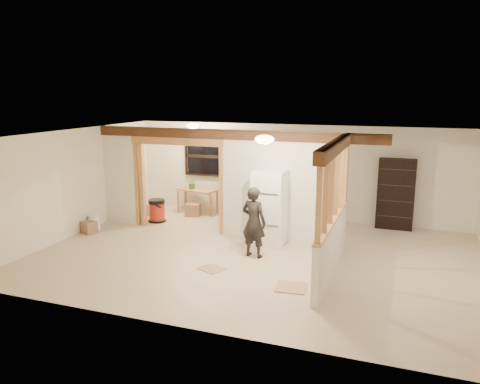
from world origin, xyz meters
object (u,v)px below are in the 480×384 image
at_px(work_table, 198,201).
at_px(bookshelf, 396,194).
at_px(woman, 254,222).
at_px(shop_vac, 157,210).
at_px(refrigerator, 269,208).

height_order(work_table, bookshelf, bookshelf).
relative_size(woman, shop_vac, 2.44).
bearing_deg(woman, work_table, -35.96).
distance_m(woman, bookshelf, 4.08).
xyz_separation_m(refrigerator, woman, (-0.07, -0.88, -0.10)).
relative_size(woman, bookshelf, 0.84).
xyz_separation_m(shop_vac, bookshelf, (5.86, 1.45, 0.57)).
bearing_deg(shop_vac, woman, -27.24).
relative_size(woman, work_table, 1.37).
xyz_separation_m(woman, bookshelf, (2.65, 3.11, 0.14)).
bearing_deg(refrigerator, work_table, 143.37).
bearing_deg(work_table, woman, -35.80).
bearing_deg(shop_vac, bookshelf, 13.91).
xyz_separation_m(refrigerator, bookshelf, (2.58, 2.23, 0.04)).
xyz_separation_m(woman, work_table, (-2.59, 2.86, -0.40)).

